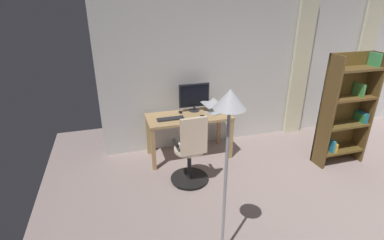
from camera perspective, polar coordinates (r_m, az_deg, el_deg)
The scene contains 12 objects.
back_room_partition at distance 5.55m, azimuth 15.69°, elevation 11.00°, with size 6.25×0.10×2.85m, color silver.
curtain_left_panel at distance 6.82m, azimuth 31.28°, elevation 9.61°, with size 0.38×0.06×2.60m, color beige.
curtain_right_panel at distance 5.81m, azimuth 21.02°, elevation 9.62°, with size 0.36×0.06×2.60m, color beige.
desk at distance 4.68m, azimuth -0.64°, elevation -0.31°, with size 1.39×0.62×0.75m.
office_chair at distance 4.02m, azimuth -0.24°, elevation -6.70°, with size 0.56×0.56×1.09m.
computer_monitor at distance 4.76m, azimuth 0.45°, elevation 4.84°, with size 0.53×0.18×0.48m.
computer_keyboard at distance 4.50m, azimuth -4.37°, elevation 0.25°, with size 0.43×0.12×0.02m, color #232328.
laptop at distance 4.80m, azimuth 4.50°, elevation 2.28°, with size 0.42×0.43×0.17m.
computer_mouse at distance 4.75m, azimuth -2.38°, elevation 1.65°, with size 0.06×0.10×0.04m, color black.
cell_phone_face_up at distance 4.58m, azimuth 2.20°, elevation 0.64°, with size 0.07×0.14×0.01m, color black.
bookshelf at distance 5.08m, azimuth 28.51°, elevation 1.69°, with size 0.81×0.30×1.79m.
floor_lamp at distance 2.43m, azimuth 7.37°, elevation -1.83°, with size 0.28×0.28×1.83m.
Camera 1 is at (2.92, 1.71, 2.48)m, focal length 26.36 mm.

